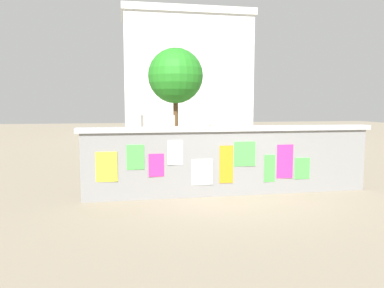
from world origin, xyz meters
The scene contains 8 objects.
ground centered at (0.00, 8.00, 0.00)m, with size 60.00×60.00×0.00m, color gray.
poster_wall centered at (0.00, 0.00, 0.88)m, with size 7.43×0.42×1.72m.
auto_rickshaw_truck centered at (-0.31, 6.12, 0.90)m, with size 3.65×1.62×1.85m.
motorcycle centered at (-2.88, 4.29, 0.46)m, with size 1.90×0.56×0.87m.
bicycle_near centered at (2.88, 2.71, 0.36)m, with size 1.65×0.63×0.95m.
person_walking centered at (0.06, 2.51, 0.99)m, with size 0.34×0.34×1.62m.
tree_roadside centered at (0.10, 10.57, 3.74)m, with size 2.87×2.87×5.20m.
building_background centered at (2.33, 20.41, 4.73)m, with size 9.96×4.68×9.41m.
Camera 1 is at (-2.61, -8.79, 2.25)m, focal length 34.59 mm.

